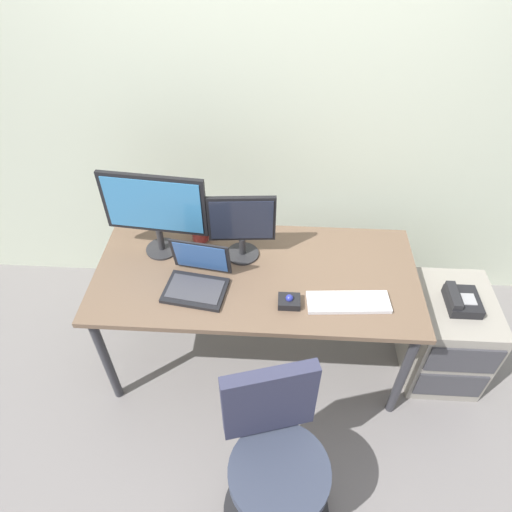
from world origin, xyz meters
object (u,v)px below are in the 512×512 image
at_px(laptop, 197,278).
at_px(monitor_main, 154,208).
at_px(monitor_side, 242,225).
at_px(keyboard, 348,302).
at_px(trackball_mouse, 289,301).
at_px(file_cabinet, 445,335).
at_px(desk_phone, 461,301).
at_px(office_chair, 275,464).
at_px(coffee_mug, 201,232).

bearing_deg(laptop, monitor_main, 133.34).
height_order(monitor_main, laptop, monitor_main).
xyz_separation_m(monitor_side, keyboard, (0.55, -0.32, -0.20)).
bearing_deg(monitor_main, trackball_mouse, -26.70).
bearing_deg(monitor_side, monitor_main, 178.35).
relative_size(monitor_side, trackball_mouse, 3.55).
height_order(monitor_side, trackball_mouse, monitor_side).
xyz_separation_m(file_cabinet, desk_phone, (-0.01, -0.02, 0.33)).
bearing_deg(office_chair, desk_phone, 40.83).
bearing_deg(coffee_mug, keyboard, -28.89).
distance_m(desk_phone, keyboard, 0.67).
height_order(file_cabinet, monitor_side, monitor_side).
distance_m(keyboard, trackball_mouse, 0.30).
distance_m(file_cabinet, coffee_mug, 1.55).
bearing_deg(office_chair, monitor_side, 102.32).
xyz_separation_m(office_chair, monitor_side, (-0.22, 1.00, 0.53)).
bearing_deg(laptop, trackball_mouse, -12.27).
bearing_deg(keyboard, laptop, 173.89).
bearing_deg(file_cabinet, laptop, -176.05).
bearing_deg(trackball_mouse, desk_phone, 11.13).
distance_m(monitor_side, coffee_mug, 0.32).
relative_size(file_cabinet, monitor_side, 1.51).
bearing_deg(desk_phone, monitor_main, 173.93).
bearing_deg(monitor_side, laptop, -131.14).
distance_m(office_chair, coffee_mug, 1.27).
relative_size(desk_phone, monitor_main, 0.36).
relative_size(monitor_main, monitor_side, 1.41).
relative_size(file_cabinet, office_chair, 0.62).
xyz_separation_m(desk_phone, trackball_mouse, (-0.93, -0.18, 0.14)).
relative_size(keyboard, trackball_mouse, 3.80).
height_order(monitor_main, coffee_mug, monitor_main).
bearing_deg(monitor_side, desk_phone, -7.74).
xyz_separation_m(file_cabinet, keyboard, (-0.65, -0.18, 0.46)).
height_order(desk_phone, laptop, laptop).
bearing_deg(office_chair, monitor_main, 123.51).
height_order(desk_phone, monitor_side, monitor_side).
xyz_separation_m(keyboard, coffee_mug, (-0.80, 0.44, 0.04)).
relative_size(desk_phone, monitor_side, 0.51).
height_order(trackball_mouse, coffee_mug, coffee_mug).
bearing_deg(desk_phone, coffee_mug, 169.01).
distance_m(file_cabinet, office_chair, 1.31).
xyz_separation_m(office_chair, laptop, (-0.43, 0.76, 0.37)).
bearing_deg(monitor_side, trackball_mouse, -53.12).
relative_size(office_chair, monitor_side, 2.42).
bearing_deg(file_cabinet, monitor_side, 173.09).
height_order(desk_phone, trackball_mouse, trackball_mouse).
distance_m(office_chair, trackball_mouse, 0.74).
xyz_separation_m(office_chair, monitor_main, (-0.67, 1.01, 0.61)).
height_order(laptop, trackball_mouse, laptop).
xyz_separation_m(desk_phone, monitor_side, (-1.19, 0.16, 0.34)).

